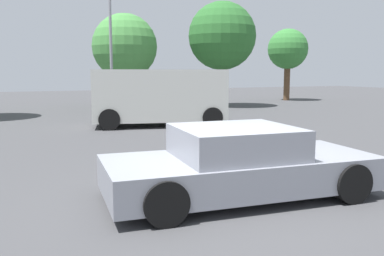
{
  "coord_description": "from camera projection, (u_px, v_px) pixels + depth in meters",
  "views": [
    {
      "loc": [
        -3.08,
        -5.67,
        2.07
      ],
      "look_at": [
        0.3,
        2.08,
        0.9
      ],
      "focal_mm": 38.44,
      "sensor_mm": 36.0,
      "label": 1
    }
  ],
  "objects": [
    {
      "name": "sedan_foreground",
      "position": [
        239.0,
        164.0,
        6.76
      ],
      "size": [
        4.58,
        2.25,
        1.18
      ],
      "rotation": [
        0.0,
        0.0,
        -0.08
      ],
      "color": "gray",
      "rests_on": "ground_plane"
    },
    {
      "name": "dog",
      "position": [
        266.0,
        149.0,
        9.68
      ],
      "size": [
        0.65,
        0.27,
        0.4
      ],
      "rotation": [
        0.0,
        0.0,
        6.17
      ],
      "color": "white",
      "rests_on": "ground_plane"
    },
    {
      "name": "van_white",
      "position": [
        159.0,
        95.0,
        15.65
      ],
      "size": [
        5.26,
        3.14,
        2.14
      ],
      "rotation": [
        0.0,
        0.0,
        -0.23
      ],
      "color": "silver",
      "rests_on": "ground_plane"
    },
    {
      "name": "tree_back_left",
      "position": [
        125.0,
        47.0,
        23.81
      ],
      "size": [
        3.76,
        3.76,
        5.39
      ],
      "color": "brown",
      "rests_on": "ground_plane"
    },
    {
      "name": "tree_back_center",
      "position": [
        288.0,
        50.0,
        29.13
      ],
      "size": [
        2.84,
        2.84,
        5.06
      ],
      "color": "brown",
      "rests_on": "ground_plane"
    },
    {
      "name": "tree_far_right",
      "position": [
        222.0,
        36.0,
        23.89
      ],
      "size": [
        3.94,
        3.94,
        6.08
      ],
      "color": "brown",
      "rests_on": "ground_plane"
    },
    {
      "name": "light_post_mid",
      "position": [
        110.0,
        25.0,
        20.06
      ],
      "size": [
        0.44,
        0.44,
        6.31
      ],
      "color": "gray",
      "rests_on": "ground_plane"
    },
    {
      "name": "ground_plane",
      "position": [
        226.0,
        200.0,
        6.65
      ],
      "size": [
        80.0,
        80.0,
        0.0
      ],
      "primitive_type": "plane",
      "color": "#424244"
    }
  ]
}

